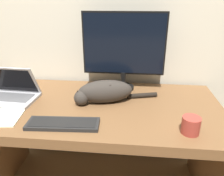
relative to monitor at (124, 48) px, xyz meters
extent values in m
cube|color=beige|center=(-0.15, 0.18, 0.23)|extent=(6.40, 0.06, 2.60)
cube|color=brown|center=(-0.15, -0.28, -0.34)|extent=(1.60, 0.80, 0.06)
cube|color=brown|center=(0.61, -0.28, -0.72)|extent=(0.04, 0.73, 0.70)
cylinder|color=black|center=(0.00, 0.00, -0.30)|extent=(0.16, 0.16, 0.02)
cylinder|color=black|center=(0.00, 0.00, -0.23)|extent=(0.04, 0.04, 0.11)
cube|color=black|center=(0.00, 0.00, 0.03)|extent=(0.58, 0.02, 0.44)
cube|color=black|center=(0.00, -0.01, 0.03)|extent=(0.56, 0.01, 0.41)
cube|color=#B7B7BC|center=(-0.74, -0.29, -0.30)|extent=(0.34, 0.25, 0.02)
cube|color=slate|center=(-0.74, -0.28, -0.29)|extent=(0.28, 0.14, 0.00)
cube|color=#B7B7BC|center=(-0.73, -0.23, -0.18)|extent=(0.34, 0.13, 0.21)
cube|color=black|center=(-0.73, -0.23, -0.19)|extent=(0.30, 0.11, 0.19)
cube|color=black|center=(-0.29, -0.55, -0.30)|extent=(0.40, 0.15, 0.02)
cube|color=black|center=(-0.29, -0.55, -0.29)|extent=(0.36, 0.12, 0.00)
ellipsoid|color=#332D28|center=(-0.10, -0.24, -0.23)|extent=(0.38, 0.23, 0.15)
ellipsoid|color=black|center=(-0.09, -0.23, -0.19)|extent=(0.18, 0.14, 0.06)
sphere|color=#332D28|center=(-0.25, -0.30, -0.26)|extent=(0.10, 0.10, 0.10)
cone|color=black|center=(-0.27, -0.30, -0.22)|extent=(0.03, 0.03, 0.03)
cone|color=black|center=(-0.23, -0.29, -0.22)|extent=(0.03, 0.03, 0.03)
cylinder|color=black|center=(0.14, -0.15, -0.29)|extent=(0.21, 0.08, 0.03)
cylinder|color=#9E382D|center=(0.37, -0.55, -0.26)|extent=(0.09, 0.09, 0.09)
cube|color=#F4EFC6|center=(-0.64, -0.49, -0.30)|extent=(0.18, 0.24, 0.01)
camera|label=1|loc=(0.07, -1.52, 0.34)|focal=35.00mm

